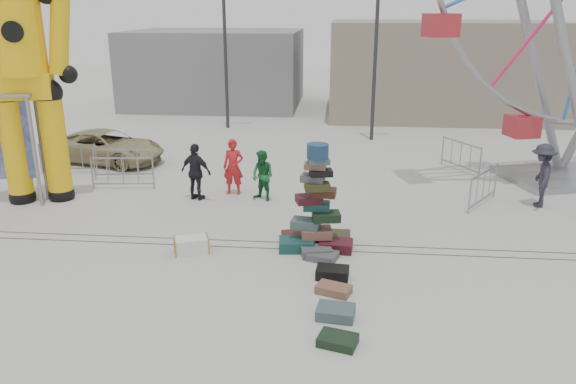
# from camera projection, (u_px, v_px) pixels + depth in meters

# --- Properties ---
(ground) EXTENTS (90.00, 90.00, 0.00)m
(ground) POSITION_uv_depth(u_px,v_px,m) (270.00, 259.00, 13.42)
(ground) COLOR #9E9E99
(ground) RESTS_ON ground
(track_line_near) EXTENTS (40.00, 0.04, 0.01)m
(track_line_near) POSITION_uv_depth(u_px,v_px,m) (273.00, 248.00, 13.98)
(track_line_near) COLOR #47443F
(track_line_near) RESTS_ON ground
(track_line_far) EXTENTS (40.00, 0.04, 0.01)m
(track_line_far) POSITION_uv_depth(u_px,v_px,m) (275.00, 242.00, 14.36)
(track_line_far) COLOR #47443F
(track_line_far) RESTS_ON ground
(building_right) EXTENTS (12.00, 8.00, 5.00)m
(building_right) POSITION_uv_depth(u_px,v_px,m) (441.00, 68.00, 30.91)
(building_right) COLOR gray
(building_right) RESTS_ON ground
(building_left) EXTENTS (10.00, 8.00, 4.40)m
(building_left) POSITION_uv_depth(u_px,v_px,m) (217.00, 68.00, 34.05)
(building_left) COLOR gray
(building_left) RESTS_ON ground
(lamp_post_right) EXTENTS (1.41, 0.25, 8.00)m
(lamp_post_right) POSITION_uv_depth(u_px,v_px,m) (378.00, 37.00, 24.02)
(lamp_post_right) COLOR #2D2D30
(lamp_post_right) RESTS_ON ground
(lamp_post_left) EXTENTS (1.41, 0.25, 8.00)m
(lamp_post_left) POSITION_uv_depth(u_px,v_px,m) (227.00, 35.00, 26.53)
(lamp_post_left) COLOR #2D2D30
(lamp_post_left) RESTS_ON ground
(suitcase_tower) EXTENTS (1.86, 1.66, 2.66)m
(suitcase_tower) POSITION_uv_depth(u_px,v_px,m) (316.00, 219.00, 13.87)
(suitcase_tower) COLOR #174541
(suitcase_tower) RESTS_ON ground
(crash_test_dummy) EXTENTS (3.05, 1.43, 7.71)m
(crash_test_dummy) POSITION_uv_depth(u_px,v_px,m) (24.00, 67.00, 16.21)
(crash_test_dummy) COLOR black
(crash_test_dummy) RESTS_ON ground
(steamer_trunk) EXTENTS (0.94, 0.74, 0.39)m
(steamer_trunk) POSITION_uv_depth(u_px,v_px,m) (191.00, 245.00, 13.70)
(steamer_trunk) COLOR silver
(steamer_trunk) RESTS_ON ground
(row_case_0) EXTENTS (0.85, 0.61, 0.20)m
(row_case_0) POSITION_uv_depth(u_px,v_px,m) (315.00, 242.00, 14.12)
(row_case_0) COLOR #37361B
(row_case_0) RESTS_ON ground
(row_case_1) EXTENTS (0.81, 0.72, 0.18)m
(row_case_1) POSITION_uv_depth(u_px,v_px,m) (323.00, 256.00, 13.37)
(row_case_1) COLOR #515558
(row_case_1) RESTS_ON ground
(row_case_2) EXTENTS (0.75, 0.54, 0.25)m
(row_case_2) POSITION_uv_depth(u_px,v_px,m) (333.00, 273.00, 12.44)
(row_case_2) COLOR black
(row_case_2) RESTS_ON ground
(row_case_3) EXTENTS (0.82, 0.65, 0.18)m
(row_case_3) POSITION_uv_depth(u_px,v_px,m) (334.00, 289.00, 11.78)
(row_case_3) COLOR brown
(row_case_3) RESTS_ON ground
(row_case_4) EXTENTS (0.79, 0.63, 0.22)m
(row_case_4) POSITION_uv_depth(u_px,v_px,m) (336.00, 312.00, 10.86)
(row_case_4) COLOR #41595D
(row_case_4) RESTS_ON ground
(row_case_5) EXTENTS (0.79, 0.66, 0.17)m
(row_case_5) POSITION_uv_depth(u_px,v_px,m) (338.00, 340.00, 9.99)
(row_case_5) COLOR black
(row_case_5) RESTS_ON ground
(barricade_dummy_a) EXTENTS (2.00, 0.30, 1.10)m
(barricade_dummy_a) POSITION_uv_depth(u_px,v_px,m) (68.00, 158.00, 20.15)
(barricade_dummy_a) COLOR gray
(barricade_dummy_a) RESTS_ON ground
(barricade_dummy_b) EXTENTS (1.99, 0.41, 1.10)m
(barricade_dummy_b) POSITION_uv_depth(u_px,v_px,m) (123.00, 164.00, 19.45)
(barricade_dummy_b) COLOR gray
(barricade_dummy_b) RESTS_ON ground
(barricade_dummy_c) EXTENTS (2.00, 0.30, 1.10)m
(barricade_dummy_c) POSITION_uv_depth(u_px,v_px,m) (123.00, 173.00, 18.40)
(barricade_dummy_c) COLOR gray
(barricade_dummy_c) RESTS_ON ground
(barricade_wheel_front) EXTENTS (1.21, 1.71, 1.10)m
(barricade_wheel_front) POSITION_uv_depth(u_px,v_px,m) (483.00, 188.00, 16.88)
(barricade_wheel_front) COLOR gray
(barricade_wheel_front) RESTS_ON ground
(barricade_wheel_back) EXTENTS (1.09, 1.78, 1.10)m
(barricade_wheel_back) POSITION_uv_depth(u_px,v_px,m) (461.00, 156.00, 20.48)
(barricade_wheel_back) COLOR gray
(barricade_wheel_back) RESTS_ON ground
(pedestrian_red) EXTENTS (0.66, 0.44, 1.79)m
(pedestrian_red) POSITION_uv_depth(u_px,v_px,m) (233.00, 167.00, 17.80)
(pedestrian_red) COLOR red
(pedestrian_red) RESTS_ON ground
(pedestrian_green) EXTENTS (0.97, 0.92, 1.57)m
(pedestrian_green) POSITION_uv_depth(u_px,v_px,m) (263.00, 176.00, 17.26)
(pedestrian_green) COLOR #175D2A
(pedestrian_green) RESTS_ON ground
(pedestrian_black) EXTENTS (1.13, 0.76, 1.78)m
(pedestrian_black) POSITION_uv_depth(u_px,v_px,m) (196.00, 172.00, 17.29)
(pedestrian_black) COLOR black
(pedestrian_black) RESTS_ON ground
(pedestrian_grey) EXTENTS (0.97, 1.37, 1.92)m
(pedestrian_grey) POSITION_uv_depth(u_px,v_px,m) (541.00, 175.00, 16.69)
(pedestrian_grey) COLOR #23222D
(pedestrian_grey) RESTS_ON ground
(parked_suv) EXTENTS (4.83, 3.11, 1.24)m
(parked_suv) POSITION_uv_depth(u_px,v_px,m) (107.00, 147.00, 21.56)
(parked_suv) COLOR tan
(parked_suv) RESTS_ON ground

